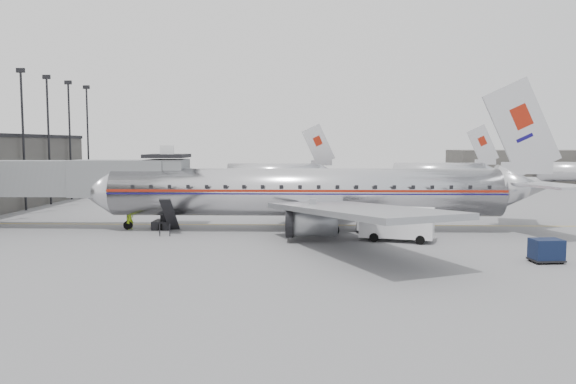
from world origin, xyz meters
The scene contains 12 objects.
ground centered at (0.00, 0.00, 0.00)m, with size 160.00×160.00×0.00m, color slate.
hangar centered at (45.00, 60.00, 3.00)m, with size 30.00×12.00×6.00m, color #3A3734.
apron_line centered at (3.00, 6.00, 0.01)m, with size 0.15×60.00×0.01m, color gold.
jet_bridge centered at (-16.66, 3.67, 4.18)m, with size 21.00×6.20×7.10m.
floodlight_masts centered at (-27.50, 13.00, 8.36)m, with size 0.90×42.25×15.25m.
distant_aircraft_near centered at (-1.79, 42.00, 2.73)m, with size 16.39×3.20×10.26m.
distant_aircraft_mid centered at (24.21, 46.00, 2.73)m, with size 16.39×3.20×10.26m.
airliner centered at (3.62, 3.00, 3.20)m, with size 40.22×37.31×12.73m.
service_van centered at (9.72, -1.98, 1.32)m, with size 5.70×3.51×2.51m.
baggage_cart_navy centered at (17.55, -9.32, 0.77)m, with size 1.99×1.60×1.45m.
baggage_cart_white centered at (8.00, 2.00, 0.86)m, with size 2.14×1.67×1.61m.
ramp_worker centered at (-12.00, 3.00, 0.87)m, with size 0.63×0.42×1.74m, color #8DBA15.
Camera 1 is at (2.79, -43.58, 7.29)m, focal length 35.00 mm.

